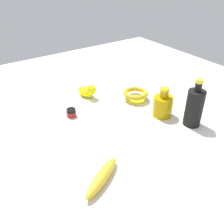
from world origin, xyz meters
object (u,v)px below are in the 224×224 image
bottle_tall (194,107)px  bowl (136,94)px  nail_polish_jar (71,113)px  bottle_short (163,105)px  banana (102,177)px  cat_figurine (88,91)px

bottle_tall → bowl: bottle_tall is taller
nail_polish_jar → bowl: 0.35m
bottle_short → bottle_tall: (0.13, 0.05, 0.03)m
nail_polish_jar → bottle_tall: (0.36, 0.40, 0.07)m
bottle_tall → bowl: 0.32m
banana → cat_figurine: cat_figurine is taller
nail_polish_jar → bottle_short: bearing=56.7°
bottle_tall → cat_figurine: 0.54m
nail_polish_jar → banana: (0.41, -0.10, 0.00)m
nail_polish_jar → banana: size_ratio=0.23×
bottle_short → cat_figurine: bearing=-151.0°
nail_polish_jar → bowl: bowl is taller
bottle_short → cat_figurine: size_ratio=1.07×
bottle_tall → bottle_short: bearing=-156.8°
bottle_short → bottle_tall: bearing=23.2°
bottle_short → nail_polish_jar: bearing=-123.3°
bottle_short → bottle_tall: size_ratio=0.64×
bowl → cat_figurine: 0.25m
bottle_tall → nail_polish_jar: bearing=-131.4°
bottle_tall → cat_figurine: bottle_tall is taller
bottle_short → cat_figurine: 0.40m
bottle_tall → cat_figurine: (-0.48, -0.25, -0.05)m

